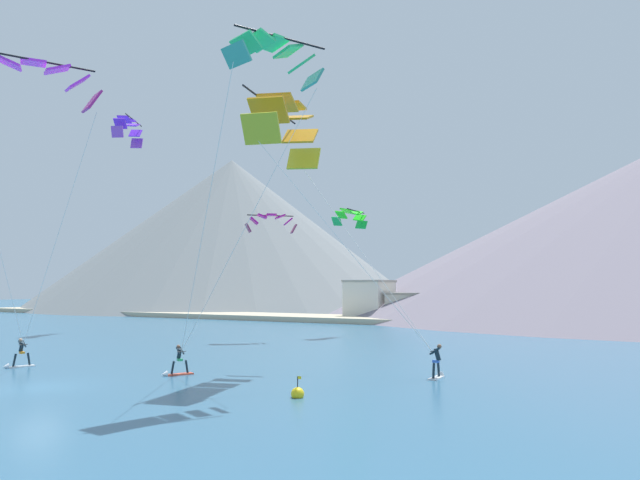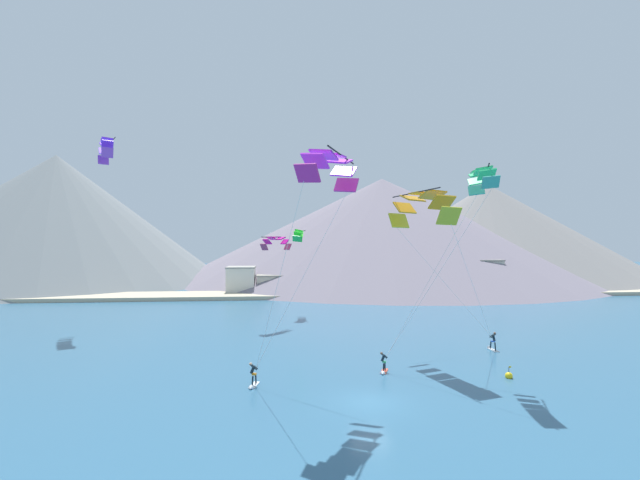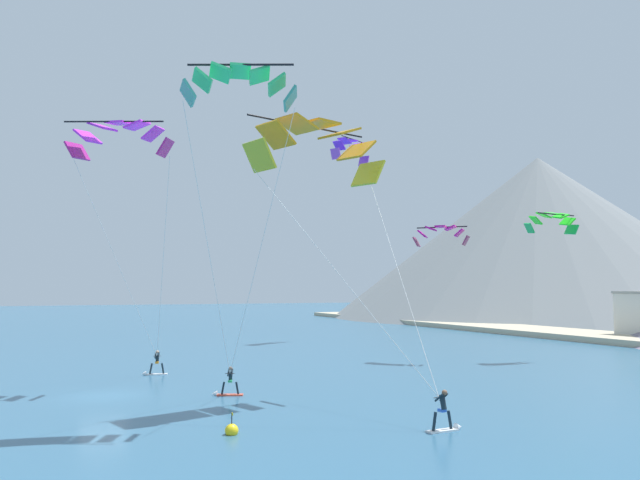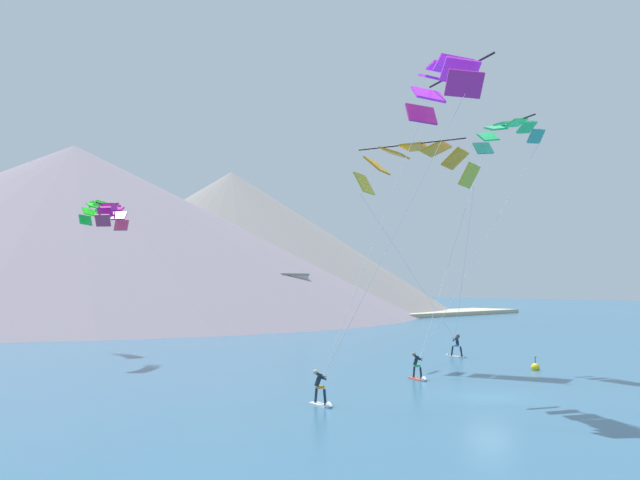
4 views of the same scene
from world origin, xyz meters
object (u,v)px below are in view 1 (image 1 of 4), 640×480
at_px(parafoil_kite_distant_high_outer, 351,216).
at_px(kitesurfer_near_trail, 18,358).
at_px(parafoil_kite_near_trail, 33,78).
at_px(parafoil_kite_mid_center, 274,57).
at_px(kitesurfer_near_lead, 438,367).
at_px(parafoil_kite_distant_low_drift, 128,128).
at_px(kitesurfer_mid_center, 176,367).
at_px(parafoil_kite_near_lead, 286,124).
at_px(parafoil_kite_distant_mid_solo, 271,221).
at_px(race_marker_buoy, 298,394).

bearing_deg(parafoil_kite_distant_high_outer, kitesurfer_near_trail, -98.47).
distance_m(parafoil_kite_near_trail, parafoil_kite_mid_center, 12.92).
distance_m(kitesurfer_near_lead, parafoil_kite_distant_low_drift, 50.49).
height_order(kitesurfer_near_trail, kitesurfer_mid_center, kitesurfer_near_trail).
distance_m(kitesurfer_mid_center, parafoil_kite_distant_high_outer, 31.95).
xyz_separation_m(parafoil_kite_mid_center, parafoil_kite_distant_low_drift, (-37.49, 24.41, 7.13)).
distance_m(kitesurfer_mid_center, parafoil_kite_distant_low_drift, 43.75).
xyz_separation_m(kitesurfer_mid_center, parafoil_kite_near_trail, (-4.92, -5.51, 14.85)).
bearing_deg(parafoil_kite_near_lead, parafoil_kite_distant_mid_solo, 127.94).
distance_m(parafoil_kite_near_lead, race_marker_buoy, 15.53).
height_order(parafoil_kite_near_lead, parafoil_kite_mid_center, parafoil_kite_mid_center).
bearing_deg(kitesurfer_near_lead, kitesurfer_mid_center, -153.26).
bearing_deg(parafoil_kite_distant_low_drift, parafoil_kite_distant_mid_solo, -6.35).
bearing_deg(kitesurfer_near_trail, race_marker_buoy, 0.40).
height_order(parafoil_kite_mid_center, race_marker_buoy, parafoil_kite_mid_center).
bearing_deg(race_marker_buoy, kitesurfer_mid_center, 166.26).
xyz_separation_m(kitesurfer_mid_center, parafoil_kite_distant_high_outer, (-5.41, 29.42, 11.23)).
distance_m(parafoil_kite_mid_center, parafoil_kite_distant_mid_solo, 27.66).
bearing_deg(parafoil_kite_distant_high_outer, kitesurfer_near_lead, -52.85).
relative_size(kitesurfer_near_trail, parafoil_kite_mid_center, 0.12).
relative_size(parafoil_kite_distant_high_outer, parafoil_kite_distant_mid_solo, 1.23).
bearing_deg(parafoil_kite_mid_center, kitesurfer_near_trail, -177.18).
height_order(kitesurfer_mid_center, parafoil_kite_near_trail, parafoil_kite_near_trail).
xyz_separation_m(kitesurfer_near_trail, parafoil_kite_distant_mid_solo, (1.47, 22.89, 10.04)).
relative_size(kitesurfer_near_lead, kitesurfer_mid_center, 1.04).
height_order(parafoil_kite_mid_center, parafoil_kite_distant_high_outer, parafoil_kite_mid_center).
height_order(parafoil_kite_distant_low_drift, race_marker_buoy, parafoil_kite_distant_low_drift).
bearing_deg(kitesurfer_near_trail, parafoil_kite_mid_center, 2.82).
height_order(parafoil_kite_near_lead, parafoil_kite_distant_mid_solo, parafoil_kite_near_lead).
relative_size(kitesurfer_near_lead, race_marker_buoy, 1.79).
bearing_deg(kitesurfer_near_lead, parafoil_kite_distant_high_outer, 127.15).
bearing_deg(kitesurfer_near_trail, parafoil_kite_near_lead, 22.57).
xyz_separation_m(kitesurfer_mid_center, parafoil_kite_distant_low_drift, (-30.12, 22.89, 21.97)).
bearing_deg(parafoil_kite_near_lead, parafoil_kite_mid_center, -60.59).
bearing_deg(parafoil_kite_distant_low_drift, parafoil_kite_near_trail, -48.42).
height_order(kitesurfer_near_trail, parafoil_kite_distant_low_drift, parafoil_kite_distant_low_drift).
bearing_deg(parafoil_kite_near_lead, kitesurfer_near_trail, -157.43).
relative_size(kitesurfer_near_lead, parafoil_kite_mid_center, 0.12).
xyz_separation_m(parafoil_kite_near_lead, race_marker_buoy, (4.75, -5.93, -13.54)).
bearing_deg(parafoil_kite_near_lead, kitesurfer_near_lead, 17.67).
bearing_deg(parafoil_kite_distant_mid_solo, parafoil_kite_mid_center, -53.92).
height_order(kitesurfer_mid_center, parafoil_kite_distant_low_drift, parafoil_kite_distant_low_drift).
bearing_deg(parafoil_kite_distant_low_drift, race_marker_buoy, -32.60).
xyz_separation_m(kitesurfer_near_trail, parafoil_kite_distant_high_outer, (4.74, 31.81, 11.16)).
bearing_deg(kitesurfer_near_trail, parafoil_kite_near_trail, -30.89).
xyz_separation_m(parafoil_kite_near_trail, race_marker_buoy, (14.12, 3.26, -15.14)).
bearing_deg(kitesurfer_near_lead, parafoil_kite_distant_low_drift, 158.43).
height_order(kitesurfer_near_lead, kitesurfer_near_trail, kitesurfer_near_lead).
bearing_deg(kitesurfer_near_trail, parafoil_kite_distant_low_drift, 128.32).
bearing_deg(parafoil_kite_near_trail, parafoil_kite_near_lead, 44.46).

